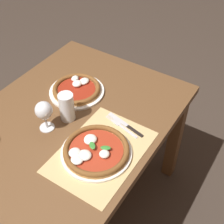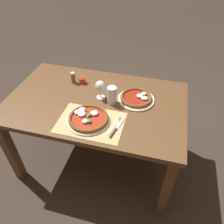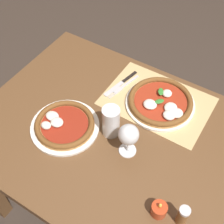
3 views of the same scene
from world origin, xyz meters
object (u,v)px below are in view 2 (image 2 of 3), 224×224
Objects in this scene: pizza_far at (136,98)px; knife at (117,128)px; pint_glass at (112,96)px; pizza_near at (88,118)px; votive_candle at (82,81)px; wine_glass at (100,87)px; fork at (115,126)px; pepper_shaker at (73,78)px.

pizza_far is 1.36× the size of knife.
pint_glass is (-0.18, -0.08, 0.05)m from pizza_far.
votive_candle is at bearing 115.66° from pizza_near.
votive_candle is at bearing 166.52° from pizza_far.
pizza_near reaches higher than knife.
knife is (0.21, -0.30, -0.10)m from wine_glass.
pint_glass is 0.73× the size of fork.
votive_candle is at bearing 9.52° from pepper_shaker.
wine_glass is 0.73× the size of knife.
wine_glass is 0.36m from fork.
pizza_far is at bearing -10.48° from pepper_shaker.
knife is 2.97× the size of votive_candle.
wine_glass is 0.78× the size of fork.
pint_glass is 0.68× the size of knife.
pizza_near is 0.52m from pepper_shaker.
pint_glass is at bearing -22.14° from wine_glass.
knife is at bearing -41.55° from pepper_shaker.
wine_glass is 0.33m from pepper_shaker.
fork is at bearing -2.81° from pizza_near.
fork is (0.09, -0.25, -0.06)m from pint_glass.
fork is at bearing -70.53° from pint_glass.
pepper_shaker reaches higher than votive_candle.
votive_candle is 0.74× the size of pepper_shaker.
pint_glass is at bearing -154.97° from pizza_far.
knife is 0.68m from pepper_shaker.
pepper_shaker is (-0.49, 0.44, 0.04)m from fork.
pizza_near is 0.22m from knife.
pizza_far is at bearing 25.03° from pint_glass.
fork is 0.61m from votive_candle.
votive_candle is (-0.32, 0.20, -0.05)m from pint_glass.
pizza_far is 1.46× the size of fork.
votive_candle is (-0.21, 0.44, 0.00)m from pizza_near.
wine_glass reaches higher than pizza_near.
pint_glass is at bearing -32.35° from votive_candle.
fork is 2.75× the size of votive_candle.
pizza_far is at bearing 74.56° from fork.
pizza_far is 0.20m from pint_glass.
wine_glass is 0.38m from knife.
votive_candle is (-0.50, 0.12, 0.00)m from pizza_far.
pizza_near is 4.28× the size of votive_candle.
fork is 0.02m from knife.
knife is at bearing -67.40° from pint_glass.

